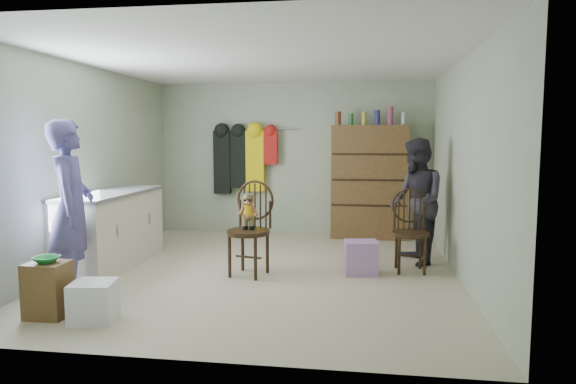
% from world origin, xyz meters
% --- Properties ---
extents(ground_plane, '(5.00, 5.00, 0.00)m').
position_xyz_m(ground_plane, '(0.00, 0.00, 0.00)').
color(ground_plane, beige).
rests_on(ground_plane, ground).
extents(room_walls, '(5.00, 5.00, 5.00)m').
position_xyz_m(room_walls, '(0.00, 0.53, 1.58)').
color(room_walls, '#ABB597').
rests_on(room_walls, ground).
extents(counter, '(0.64, 1.86, 0.94)m').
position_xyz_m(counter, '(-1.95, 0.00, 0.47)').
color(counter, silver).
rests_on(counter, ground).
extents(stool, '(0.35, 0.30, 0.50)m').
position_xyz_m(stool, '(-1.64, -1.80, 0.25)').
color(stool, brown).
rests_on(stool, ground).
extents(bowl, '(0.22, 0.22, 0.05)m').
position_xyz_m(bowl, '(-1.64, -1.80, 0.53)').
color(bowl, green).
rests_on(bowl, stool).
extents(plastic_tub, '(0.42, 0.41, 0.35)m').
position_xyz_m(plastic_tub, '(-1.18, -1.83, 0.17)').
color(plastic_tub, white).
rests_on(plastic_tub, ground).
extents(chair_front, '(0.59, 0.59, 1.11)m').
position_xyz_m(chair_front, '(-0.15, -0.12, 0.63)').
color(chair_front, '#322011').
rests_on(chair_front, ground).
extents(chair_far, '(0.46, 0.46, 1.00)m').
position_xyz_m(chair_far, '(1.72, 0.32, 0.53)').
color(chair_far, '#322011').
rests_on(chair_far, ground).
extents(striped_bag, '(0.41, 0.34, 0.40)m').
position_xyz_m(striped_bag, '(1.14, 0.06, 0.20)').
color(striped_bag, pink).
rests_on(striped_bag, ground).
extents(person_left, '(0.64, 0.76, 1.79)m').
position_xyz_m(person_left, '(-1.77, -1.16, 0.90)').
color(person_left, '#585399').
rests_on(person_left, ground).
extents(person_right, '(0.77, 0.90, 1.61)m').
position_xyz_m(person_right, '(1.82, 0.70, 0.80)').
color(person_right, '#2D2B33').
rests_on(person_right, ground).
extents(dresser, '(1.20, 0.39, 2.08)m').
position_xyz_m(dresser, '(1.25, 2.30, 0.91)').
color(dresser, brown).
rests_on(dresser, ground).
extents(coat_rack, '(1.42, 0.12, 1.09)m').
position_xyz_m(coat_rack, '(-0.83, 2.38, 1.25)').
color(coat_rack, '#99999E').
rests_on(coat_rack, ground).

